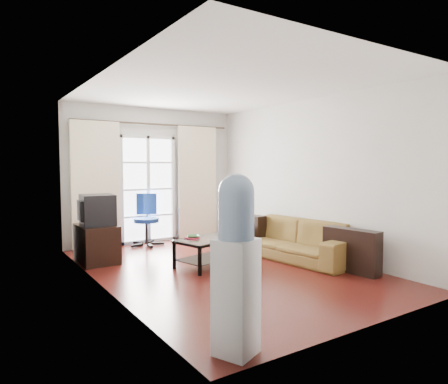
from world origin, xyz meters
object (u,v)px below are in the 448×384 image
object	(u,v)px
crt_tv	(96,210)
water_cooler	(236,261)
sofa	(292,239)
task_chair	(147,230)
tv_stand	(97,243)
coffee_table	(211,248)

from	to	relation	value
crt_tv	water_cooler	world-z (taller)	water_cooler
sofa	task_chair	xyz separation A→B (m)	(-1.62, 2.37, -0.03)
tv_stand	sofa	bearing A→B (deg)	-29.15
coffee_table	tv_stand	bearing A→B (deg)	139.23
coffee_table	tv_stand	distance (m)	1.87
sofa	coffee_table	size ratio (longest dim) A/B	1.93
coffee_table	water_cooler	distance (m)	2.95
coffee_table	water_cooler	xyz separation A→B (m)	(-1.32, -2.59, 0.51)
sofa	water_cooler	world-z (taller)	water_cooler
water_cooler	task_chair	bearing A→B (deg)	53.02
tv_stand	task_chair	bearing A→B (deg)	34.28
task_chair	water_cooler	bearing A→B (deg)	-78.72
task_chair	water_cooler	xyz separation A→B (m)	(-1.09, -4.63, 0.49)
tv_stand	water_cooler	world-z (taller)	water_cooler
sofa	coffee_table	bearing A→B (deg)	-110.33
sofa	tv_stand	bearing A→B (deg)	-126.10
sofa	coffee_table	world-z (taller)	sofa
sofa	tv_stand	xyz separation A→B (m)	(-2.81, 1.54, -0.02)
coffee_table	water_cooler	bearing A→B (deg)	-117.12
tv_stand	crt_tv	xyz separation A→B (m)	(-0.00, -0.02, 0.55)
tv_stand	water_cooler	distance (m)	3.84
water_cooler	tv_stand	bearing A→B (deg)	67.74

